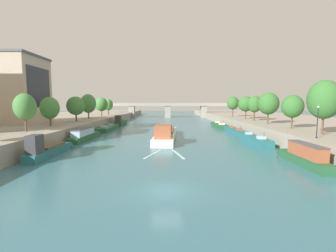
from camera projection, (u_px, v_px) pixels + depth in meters
ground_plane at (167, 191)px, 19.20m from camera, size 400.00×400.00×0.00m
quay_left at (54, 122)px, 73.89m from camera, size 36.00×170.00×2.59m
quay_right at (282, 122)px, 73.71m from camera, size 36.00×170.00×2.59m
barge_midriver at (166, 134)px, 46.89m from camera, size 4.99×22.39×3.43m
wake_behind_barge at (166, 154)px, 33.08m from camera, size 5.59×6.07×0.03m
moored_boat_left_downstream at (48, 150)px, 31.57m from camera, size 1.79×10.95×3.36m
moored_boat_left_near at (85, 135)px, 45.80m from camera, size 2.47×12.75×2.35m
moored_boat_left_lone at (109, 128)px, 62.86m from camera, size 2.88×14.83×2.15m
moored_boat_left_far at (121, 122)px, 76.96m from camera, size 2.71×13.18×3.39m
moored_boat_right_end at (305, 156)px, 27.23m from camera, size 1.70×10.11×2.60m
moored_boat_right_lone at (254, 139)px, 42.00m from camera, size 2.41×12.57×2.43m
moored_boat_right_midway at (235, 131)px, 56.08m from camera, size 2.15×12.65×2.21m
moored_boat_right_gap_after at (220, 125)px, 70.80m from camera, size 3.28×14.32×2.17m
tree_left_nearest at (26, 107)px, 37.71m from camera, size 3.41×3.41×6.18m
tree_left_second at (51, 108)px, 46.99m from camera, size 3.70×3.70×5.87m
tree_left_past_mid at (76, 106)px, 59.00m from camera, size 4.51×4.51×6.27m
tree_left_distant at (89, 104)px, 69.88m from camera, size 4.53×4.53×7.29m
tree_left_midway at (102, 104)px, 80.84m from camera, size 4.24×4.24×6.57m
tree_left_far at (109, 105)px, 91.18m from camera, size 3.59×3.59×6.28m
tree_right_third at (325, 100)px, 34.12m from camera, size 4.60×4.60×7.98m
tree_right_by_lamp at (293, 106)px, 42.50m from camera, size 3.81×3.81×6.11m
tree_right_end_of_row at (269, 104)px, 52.08m from camera, size 4.53×4.53×6.96m
tree_right_distant at (255, 104)px, 61.42m from camera, size 3.51×3.51×6.54m
tree_right_past_mid at (247, 104)px, 68.76m from camera, size 4.48×4.48×6.62m
tree_right_nearest at (234, 103)px, 79.96m from camera, size 4.00×4.00×6.86m
lamppost_right_bank at (318, 120)px, 30.66m from camera, size 0.28×0.28×4.28m
building_left_middle at (5, 90)px, 52.65m from camera, size 16.33×11.94×15.27m
bridge_far at (168, 108)px, 117.49m from camera, size 60.16×4.40×7.26m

